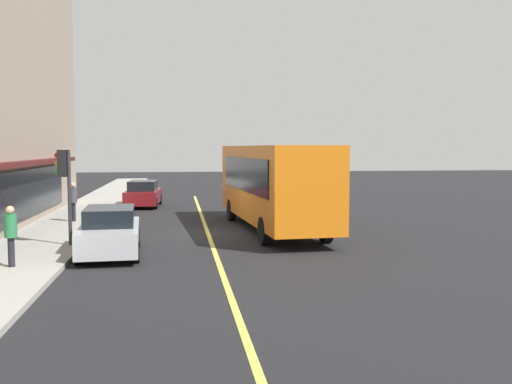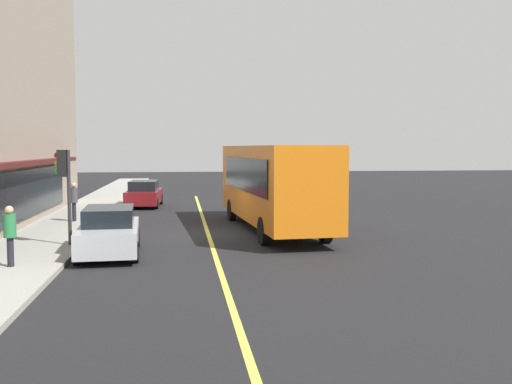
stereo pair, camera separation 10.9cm
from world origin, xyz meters
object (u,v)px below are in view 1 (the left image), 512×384
(car_maroon, at_px, (143,194))
(car_silver, at_px, (110,232))
(bus, at_px, (272,182))
(traffic_light, at_px, (64,174))
(pedestrian_at_corner, at_px, (11,230))
(pedestrian_waiting, at_px, (73,198))

(car_maroon, xyz_separation_m, car_silver, (-15.36, 0.18, 0.00))
(bus, height_order, traffic_light, bus)
(car_silver, xyz_separation_m, pedestrian_at_corner, (-2.27, 2.39, 0.42))
(traffic_light, xyz_separation_m, pedestrian_at_corner, (-3.54, 0.79, -1.37))
(bus, relative_size, car_silver, 2.57)
(car_maroon, xyz_separation_m, pedestrian_at_corner, (-17.63, 2.57, 0.42))
(car_maroon, bearing_deg, car_silver, 179.32)
(car_silver, height_order, pedestrian_at_corner, pedestrian_at_corner)
(pedestrian_waiting, height_order, pedestrian_at_corner, pedestrian_waiting)
(traffic_light, bearing_deg, pedestrian_at_corner, 167.38)
(bus, bearing_deg, traffic_light, 115.22)
(pedestrian_waiting, bearing_deg, pedestrian_at_corner, -179.74)
(car_silver, xyz_separation_m, pedestrian_waiting, (7.77, 2.44, 0.45))
(pedestrian_at_corner, bearing_deg, car_maroon, -8.31)
(bus, distance_m, car_maroon, 12.08)
(traffic_light, distance_m, car_silver, 2.72)
(traffic_light, bearing_deg, bus, -64.78)
(bus, relative_size, traffic_light, 3.53)
(bus, height_order, pedestrian_waiting, bus)
(car_maroon, distance_m, car_silver, 15.36)
(car_silver, distance_m, pedestrian_at_corner, 3.32)
(traffic_light, bearing_deg, pedestrian_waiting, 7.37)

